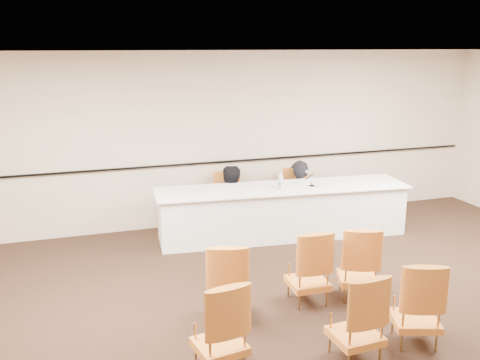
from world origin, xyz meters
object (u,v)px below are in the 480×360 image
Objects in this scene: panelist_second at (229,213)px; aud_chair_front_right at (358,261)px; panel_table at (282,211)px; panelist_main at (298,206)px; aud_chair_back_left at (219,325)px; aud_chair_front_left at (227,280)px; panelist_second_chair at (229,201)px; panelist_main_chair at (298,196)px; microphone at (312,179)px; drinking_glass at (283,186)px; coffee_cup at (320,184)px; aud_chair_back_right at (416,301)px; aud_chair_front_mid at (308,266)px; aud_chair_back_mid at (356,315)px; water_bottle at (281,180)px.

aud_chair_front_right is at bearing 105.94° from panelist_second.
panel_table is 0.99m from panelist_second.
aud_chair_back_left is at bearing 71.63° from panelist_main.
aud_chair_front_right is (1.71, 0.02, 0.00)m from aud_chair_front_left.
panelist_second is 0.21m from panelist_second_chair.
panelist_main_chair reaches higher than panel_table.
microphone reaches higher than aud_chair_back_left.
drinking_glass is 3.79m from aud_chair_back_left.
microphone reaches higher than panel_table.
aud_chair_front_right is at bearing -103.75° from coffee_cup.
aud_chair_front_mid is at bearing 138.98° from aud_chair_back_right.
panel_table is 4.37× the size of aud_chair_front_left.
microphone is at bearing -5.59° from panel_table.
panel_table is 4.37× the size of aud_chair_back_mid.
panelist_main_chair is (0.53, 0.55, 0.06)m from panel_table.
aud_chair_front_left is 1.00× the size of aud_chair_back_mid.
aud_chair_back_mid reaches higher than panel_table.
panelist_main is at bearing 44.91° from water_bottle.
panelist_second is 1.75× the size of aud_chair_back_left.
aud_chair_front_mid and aud_chair_front_right have the same top height.
panelist_main_chair is 9.50× the size of drinking_glass.
coffee_cup is at bearing 62.80° from aud_chair_front_mid.
panelist_main_chair is at bearing 44.91° from water_bottle.
aud_chair_back_right is at bearing -68.21° from aud_chair_front_right.
drinking_glass is 2.82m from aud_chair_front_left.
coffee_cup is at bearing -8.35° from drinking_glass.
aud_chair_front_left is (-2.15, -2.29, -0.48)m from microphone.
panelist_second reaches higher than panelist_second_chair.
panel_table is at bearing -37.94° from panelist_second_chair.
aud_chair_front_left and aud_chair_back_left have the same top height.
panel_table is 0.55m from water_bottle.
panel_table is 2.37m from aud_chair_front_mid.
microphone is 0.26× the size of aud_chair_back_left.
panelist_main is at bearing 103.03° from aud_chair_back_right.
aud_chair_back_mid is (1.35, -0.25, 0.00)m from aud_chair_back_left.
aud_chair_front_left is at bearing -101.99° from panelist_second_chair.
panelist_second_chair is 1.10m from drinking_glass.
aud_chair_front_left is (-1.62, -2.35, -0.49)m from water_bottle.
aud_chair_back_right is at bearing -17.20° from aud_chair_front_left.
aud_chair_back_right is (-0.50, -3.29, -0.42)m from coffee_cup.
panelist_second is 1.20m from drinking_glass.
panelist_second reaches higher than coffee_cup.
aud_chair_back_mid reaches higher than drinking_glass.
aud_chair_front_left is (-1.62, -2.27, -0.41)m from drinking_glass.
panelist_main is 0.92m from microphone.
aud_chair_front_mid reaches higher than panel_table.
aud_chair_front_left is (-2.21, -2.93, 0.17)m from panelist_main.
coffee_cup is at bearing -82.13° from panelist_main_chair.
aud_chair_back_left is at bearing -116.02° from panel_table.
aud_chair_front_mid is at bearing -82.65° from panelist_second_chair.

